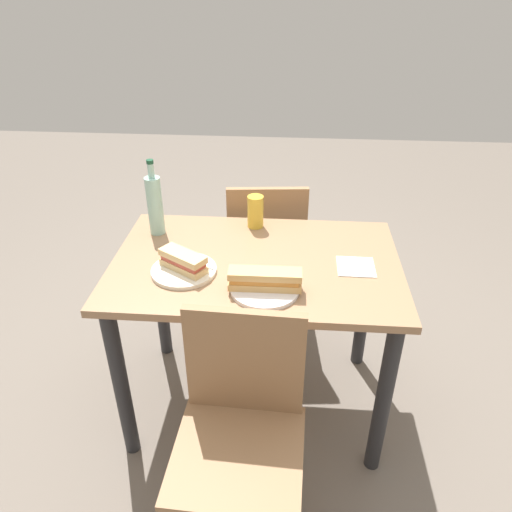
% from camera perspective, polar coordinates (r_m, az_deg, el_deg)
% --- Properties ---
extents(ground_plane, '(8.00, 8.00, 0.00)m').
position_cam_1_polar(ground_plane, '(2.37, 0.00, -16.47)').
color(ground_plane, '#6B6056').
extents(dining_table, '(1.11, 0.73, 0.77)m').
position_cam_1_polar(dining_table, '(1.95, 0.00, -3.82)').
color(dining_table, '#997251').
rests_on(dining_table, ground).
extents(chair_far, '(0.44, 0.44, 0.87)m').
position_cam_1_polar(chair_far, '(2.49, 1.18, 1.05)').
color(chair_far, '#936B47').
rests_on(chair_far, ground).
extents(chair_near, '(0.42, 0.42, 0.87)m').
position_cam_1_polar(chair_near, '(1.63, -1.72, -19.06)').
color(chair_near, '#936B47').
rests_on(chair_near, ground).
extents(plate_near, '(0.24, 0.24, 0.01)m').
position_cam_1_polar(plate_near, '(1.82, -8.45, -1.68)').
color(plate_near, silver).
rests_on(plate_near, dining_table).
extents(baguette_sandwich_near, '(0.19, 0.16, 0.07)m').
position_cam_1_polar(baguette_sandwich_near, '(1.80, -8.55, -0.57)').
color(baguette_sandwich_near, '#DBB77A').
rests_on(baguette_sandwich_near, plate_near).
extents(knife_near, '(0.17, 0.09, 0.01)m').
position_cam_1_polar(knife_near, '(1.86, -7.57, -0.58)').
color(knife_near, silver).
rests_on(knife_near, plate_near).
extents(plate_far, '(0.24, 0.24, 0.01)m').
position_cam_1_polar(plate_far, '(1.71, 1.04, -3.88)').
color(plate_far, white).
rests_on(plate_far, dining_table).
extents(baguette_sandwich_far, '(0.25, 0.07, 0.07)m').
position_cam_1_polar(baguette_sandwich_far, '(1.68, 1.05, -2.73)').
color(baguette_sandwich_far, tan).
rests_on(baguette_sandwich_far, plate_far).
extents(knife_far, '(0.18, 0.06, 0.01)m').
position_cam_1_polar(knife_far, '(1.74, 0.76, -2.61)').
color(knife_far, silver).
rests_on(knife_far, plate_far).
extents(water_bottle, '(0.06, 0.06, 0.32)m').
position_cam_1_polar(water_bottle, '(2.06, -11.78, 5.97)').
color(water_bottle, '#99C6B7').
rests_on(water_bottle, dining_table).
extents(beer_glass, '(0.07, 0.07, 0.14)m').
position_cam_1_polar(beer_glass, '(2.09, -0.07, 5.24)').
color(beer_glass, gold).
rests_on(beer_glass, dining_table).
extents(paper_napkin, '(0.14, 0.14, 0.00)m').
position_cam_1_polar(paper_napkin, '(1.87, 11.63, -1.24)').
color(paper_napkin, white).
rests_on(paper_napkin, dining_table).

